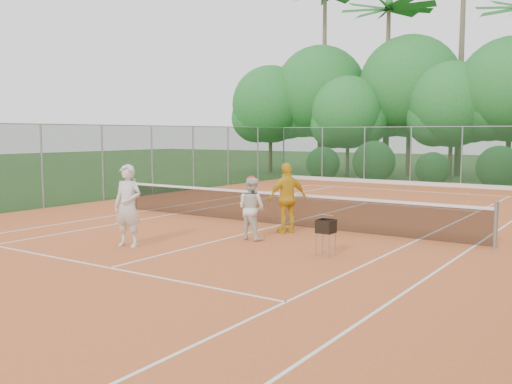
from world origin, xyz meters
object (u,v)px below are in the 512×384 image
player_yellow (287,198)px  player_center_grp (251,208)px  player_white (128,206)px  ball_hopper (326,227)px

player_yellow → player_center_grp: bearing=18.6°
player_white → player_yellow: (2.15, 3.71, -0.03)m
player_white → ball_hopper: player_white is taller
player_white → player_yellow: size_ratio=1.03×
player_white → player_yellow: player_white is taller
player_white → player_center_grp: size_ratio=1.21×
player_yellow → ball_hopper: (2.18, -1.99, -0.31)m
player_white → ball_hopper: 4.68m
player_white → ball_hopper: size_ratio=2.43×
player_white → player_center_grp: player_white is taller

